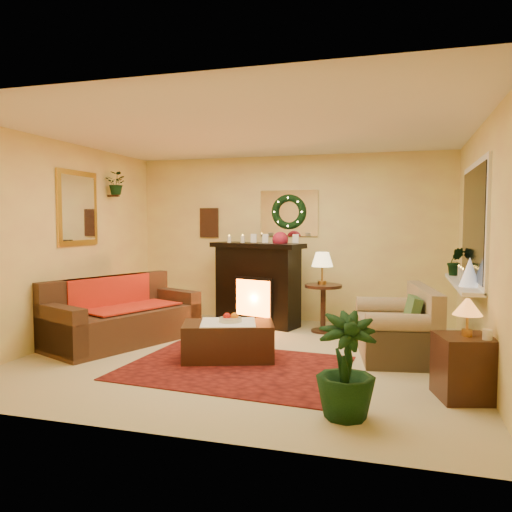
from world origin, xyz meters
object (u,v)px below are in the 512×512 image
(fireplace, at_px, (257,289))
(coffee_table, at_px, (228,342))
(sofa, at_px, (124,310))
(end_table_square, at_px, (464,369))
(side_table_round, at_px, (323,309))
(loveseat, at_px, (395,320))

(fireplace, xyz_separation_m, coffee_table, (0.21, -1.95, -0.34))
(sofa, distance_m, end_table_square, 4.11)
(sofa, distance_m, side_table_round, 2.74)
(sofa, relative_size, loveseat, 1.41)
(side_table_round, distance_m, coffee_table, 1.92)
(side_table_round, relative_size, coffee_table, 0.67)
(sofa, bearing_deg, end_table_square, 9.14)
(side_table_round, distance_m, end_table_square, 2.82)
(loveseat, relative_size, end_table_square, 2.46)
(fireplace, distance_m, side_table_round, 1.08)
(side_table_round, bearing_deg, end_table_square, -55.41)
(loveseat, distance_m, end_table_square, 1.48)
(fireplace, height_order, side_table_round, fireplace)
(side_table_round, xyz_separation_m, coffee_table, (-0.82, -1.73, -0.12))
(loveseat, bearing_deg, sofa, 176.79)
(sofa, bearing_deg, side_table_round, 52.35)
(sofa, relative_size, fireplace, 1.53)
(fireplace, relative_size, side_table_round, 1.89)
(loveseat, bearing_deg, end_table_square, -75.10)
(loveseat, xyz_separation_m, side_table_round, (-1.00, 0.98, -0.09))
(sofa, xyz_separation_m, fireplace, (1.35, 1.56, 0.12))
(end_table_square, bearing_deg, fireplace, 136.08)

